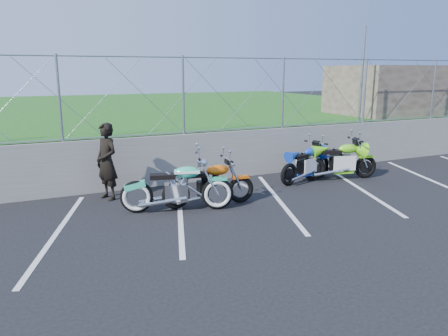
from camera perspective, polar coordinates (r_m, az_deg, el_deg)
name	(u,v)px	position (r m, az deg, el deg)	size (l,w,h in m)	color
ground	(198,230)	(8.29, -3.47, -8.09)	(90.00, 90.00, 0.00)	black
retaining_wall	(148,161)	(11.33, -9.93, 0.84)	(30.00, 0.22, 1.30)	slate
grass_field	(91,121)	(21.05, -16.98, 5.90)	(30.00, 20.00, 1.30)	#1A5115
stone_building	(399,89)	(18.41, 21.85, 9.50)	(5.00, 3.00, 1.80)	brown
chain_link_fence	(145,96)	(11.11, -10.26, 9.20)	(28.00, 0.03, 2.00)	gray
sign_pole	(362,74)	(14.95, 17.59, 11.58)	(0.08, 0.08, 3.00)	gray
parking_lines	(232,207)	(9.61, 1.06, -5.10)	(18.29, 4.31, 0.01)	silver
cruiser_turquoise	(179,189)	(9.27, -5.93, -2.77)	(2.34, 0.89, 1.19)	black
naked_orange	(210,186)	(9.60, -1.82, -2.36)	(2.10, 0.71, 1.05)	black
sportbike_green	(341,162)	(12.33, 15.09, 0.74)	(2.11, 0.77, 1.11)	black
sportbike_blue	(307,165)	(11.94, 10.78, 0.41)	(1.95, 0.78, 1.03)	black
person_standing	(107,162)	(10.34, -15.06, 0.81)	(0.65, 0.42, 1.78)	black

